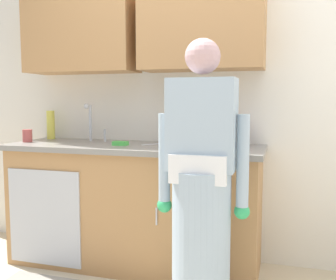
% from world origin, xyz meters
% --- Properties ---
extents(kitchen_wall_with_uppers, '(4.80, 0.44, 2.70)m').
position_xyz_m(kitchen_wall_with_uppers, '(-0.14, 0.99, 1.48)').
color(kitchen_wall_with_uppers, silver).
rests_on(kitchen_wall_with_uppers, ground).
extents(counter_cabinet, '(1.90, 0.62, 0.90)m').
position_xyz_m(counter_cabinet, '(-0.55, 0.70, 0.45)').
color(counter_cabinet, '#B27F4C').
rests_on(counter_cabinet, ground).
extents(countertop, '(1.96, 0.66, 0.04)m').
position_xyz_m(countertop, '(-0.55, 0.70, 0.92)').
color(countertop, gray).
rests_on(countertop, counter_cabinet).
extents(sink, '(0.50, 0.36, 0.35)m').
position_xyz_m(sink, '(-0.95, 0.71, 0.93)').
color(sink, '#B7BABF').
rests_on(sink, counter_cabinet).
extents(person_at_sink, '(0.55, 0.34, 1.62)m').
position_xyz_m(person_at_sink, '(0.10, 0.12, 0.69)').
color(person_at_sink, white).
rests_on(person_at_sink, ground).
extents(bottle_dish_liquid, '(0.07, 0.07, 0.20)m').
position_xyz_m(bottle_dish_liquid, '(0.15, 0.89, 1.04)').
color(bottle_dish_liquid, '#E05933').
rests_on(bottle_dish_liquid, countertop).
extents(bottle_water_tall, '(0.07, 0.07, 0.19)m').
position_xyz_m(bottle_water_tall, '(0.26, 0.88, 1.04)').
color(bottle_water_tall, '#334CB2').
rests_on(bottle_water_tall, countertop).
extents(bottle_water_short, '(0.07, 0.07, 0.23)m').
position_xyz_m(bottle_water_short, '(0.05, 0.84, 1.05)').
color(bottle_water_short, silver).
rests_on(bottle_water_short, countertop).
extents(bottle_soap, '(0.07, 0.07, 0.25)m').
position_xyz_m(bottle_soap, '(-1.40, 0.90, 1.06)').
color(bottle_soap, '#D8D14C').
rests_on(bottle_soap, countertop).
extents(bottle_cleaner_spray, '(0.06, 0.06, 0.17)m').
position_xyz_m(bottle_cleaner_spray, '(-0.27, 0.92, 1.02)').
color(bottle_cleaner_spray, '#E05933').
rests_on(bottle_cleaner_spray, countertop).
extents(cup_by_sink, '(0.08, 0.08, 0.10)m').
position_xyz_m(cup_by_sink, '(-1.45, 0.64, 0.99)').
color(cup_by_sink, '#B24C47').
rests_on(cup_by_sink, countertop).
extents(knife_on_counter, '(0.16, 0.21, 0.01)m').
position_xyz_m(knife_on_counter, '(-0.40, 0.78, 0.94)').
color(knife_on_counter, silver).
rests_on(knife_on_counter, countertop).
extents(sponge, '(0.11, 0.07, 0.03)m').
position_xyz_m(sponge, '(-0.63, 0.63, 0.96)').
color(sponge, '#4CBF4C').
rests_on(sponge, countertop).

